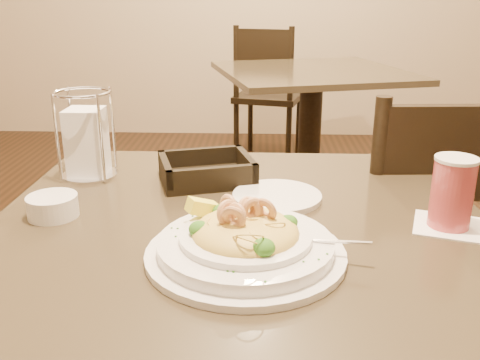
{
  "coord_description": "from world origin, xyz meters",
  "views": [
    {
      "loc": [
        0.04,
        -0.85,
        1.15
      ],
      "look_at": [
        0.0,
        0.02,
        0.84
      ],
      "focal_mm": 40.0,
      "sensor_mm": 36.0,
      "label": 1
    }
  ],
  "objects_px": {
    "bread_basket": "(207,172)",
    "side_plate": "(277,197)",
    "drink_glass": "(452,193)",
    "butter_ramekin": "(53,206)",
    "pasta_bowl": "(245,241)",
    "napkin_caddy": "(87,140)",
    "dining_chair_far": "(267,91)",
    "dining_chair_near": "(424,248)",
    "background_table": "(310,115)",
    "main_table": "(240,341)"
  },
  "relations": [
    {
      "from": "bread_basket",
      "to": "side_plate",
      "type": "height_order",
      "value": "bread_basket"
    },
    {
      "from": "drink_glass",
      "to": "bread_basket",
      "type": "xyz_separation_m",
      "value": [
        -0.45,
        0.22,
        -0.04
      ]
    },
    {
      "from": "drink_glass",
      "to": "butter_ramekin",
      "type": "height_order",
      "value": "drink_glass"
    },
    {
      "from": "pasta_bowl",
      "to": "napkin_caddy",
      "type": "distance_m",
      "value": 0.52
    },
    {
      "from": "pasta_bowl",
      "to": "butter_ramekin",
      "type": "bearing_deg",
      "value": 157.95
    },
    {
      "from": "pasta_bowl",
      "to": "dining_chair_far",
      "type": "bearing_deg",
      "value": 88.84
    },
    {
      "from": "pasta_bowl",
      "to": "side_plate",
      "type": "bearing_deg",
      "value": 77.36
    },
    {
      "from": "dining_chair_near",
      "to": "napkin_caddy",
      "type": "distance_m",
      "value": 0.9
    },
    {
      "from": "dining_chair_far",
      "to": "pasta_bowl",
      "type": "bearing_deg",
      "value": 102.89
    },
    {
      "from": "pasta_bowl",
      "to": "side_plate",
      "type": "relative_size",
      "value": 1.95
    },
    {
      "from": "dining_chair_near",
      "to": "drink_glass",
      "type": "distance_m",
      "value": 0.55
    },
    {
      "from": "background_table",
      "to": "dining_chair_near",
      "type": "height_order",
      "value": "dining_chair_near"
    },
    {
      "from": "background_table",
      "to": "napkin_caddy",
      "type": "bearing_deg",
      "value": -110.76
    },
    {
      "from": "dining_chair_near",
      "to": "napkin_caddy",
      "type": "xyz_separation_m",
      "value": [
        -0.82,
        -0.19,
        0.34
      ]
    },
    {
      "from": "main_table",
      "to": "napkin_caddy",
      "type": "bearing_deg",
      "value": 143.39
    },
    {
      "from": "side_plate",
      "to": "drink_glass",
      "type": "bearing_deg",
      "value": -21.7
    },
    {
      "from": "dining_chair_near",
      "to": "side_plate",
      "type": "distance_m",
      "value": 0.57
    },
    {
      "from": "drink_glass",
      "to": "dining_chair_near",
      "type": "bearing_deg",
      "value": 75.91
    },
    {
      "from": "dining_chair_near",
      "to": "bread_basket",
      "type": "distance_m",
      "value": 0.65
    },
    {
      "from": "pasta_bowl",
      "to": "napkin_caddy",
      "type": "height_order",
      "value": "napkin_caddy"
    },
    {
      "from": "butter_ramekin",
      "to": "side_plate",
      "type": "bearing_deg",
      "value": 13.87
    },
    {
      "from": "dining_chair_far",
      "to": "main_table",
      "type": "bearing_deg",
      "value": 102.56
    },
    {
      "from": "dining_chair_near",
      "to": "background_table",
      "type": "bearing_deg",
      "value": -86.56
    },
    {
      "from": "main_table",
      "to": "background_table",
      "type": "relative_size",
      "value": 0.81
    },
    {
      "from": "main_table",
      "to": "dining_chair_far",
      "type": "bearing_deg",
      "value": 88.51
    },
    {
      "from": "pasta_bowl",
      "to": "butter_ramekin",
      "type": "height_order",
      "value": "pasta_bowl"
    },
    {
      "from": "main_table",
      "to": "bread_basket",
      "type": "bearing_deg",
      "value": 109.05
    },
    {
      "from": "background_table",
      "to": "drink_glass",
      "type": "height_order",
      "value": "drink_glass"
    },
    {
      "from": "main_table",
      "to": "background_table",
      "type": "distance_m",
      "value": 1.96
    },
    {
      "from": "main_table",
      "to": "dining_chair_far",
      "type": "height_order",
      "value": "dining_chair_far"
    },
    {
      "from": "side_plate",
      "to": "butter_ramekin",
      "type": "height_order",
      "value": "butter_ramekin"
    },
    {
      "from": "bread_basket",
      "to": "dining_chair_far",
      "type": "bearing_deg",
      "value": 86.51
    },
    {
      "from": "bread_basket",
      "to": "butter_ramekin",
      "type": "height_order",
      "value": "bread_basket"
    },
    {
      "from": "background_table",
      "to": "dining_chair_far",
      "type": "relative_size",
      "value": 1.19
    },
    {
      "from": "background_table",
      "to": "pasta_bowl",
      "type": "relative_size",
      "value": 3.21
    },
    {
      "from": "bread_basket",
      "to": "napkin_caddy",
      "type": "height_order",
      "value": "napkin_caddy"
    },
    {
      "from": "pasta_bowl",
      "to": "side_plate",
      "type": "xyz_separation_m",
      "value": [
        0.06,
        0.25,
        -0.02
      ]
    },
    {
      "from": "main_table",
      "to": "bread_basket",
      "type": "relative_size",
      "value": 3.95
    },
    {
      "from": "background_table",
      "to": "dining_chair_far",
      "type": "distance_m",
      "value": 0.83
    },
    {
      "from": "dining_chair_far",
      "to": "dining_chair_near",
      "type": "bearing_deg",
      "value": 113.98
    },
    {
      "from": "pasta_bowl",
      "to": "bread_basket",
      "type": "bearing_deg",
      "value": 105.22
    },
    {
      "from": "dining_chair_far",
      "to": "napkin_caddy",
      "type": "height_order",
      "value": "napkin_caddy"
    },
    {
      "from": "dining_chair_far",
      "to": "pasta_bowl",
      "type": "distance_m",
      "value": 2.86
    },
    {
      "from": "main_table",
      "to": "drink_glass",
      "type": "xyz_separation_m",
      "value": [
        0.36,
        0.02,
        0.3
      ]
    },
    {
      "from": "butter_ramekin",
      "to": "napkin_caddy",
      "type": "bearing_deg",
      "value": 90.41
    },
    {
      "from": "background_table",
      "to": "drink_glass",
      "type": "bearing_deg",
      "value": -87.87
    },
    {
      "from": "side_plate",
      "to": "dining_chair_far",
      "type": "bearing_deg",
      "value": 89.94
    },
    {
      "from": "bread_basket",
      "to": "butter_ramekin",
      "type": "distance_m",
      "value": 0.33
    },
    {
      "from": "background_table",
      "to": "bread_basket",
      "type": "xyz_separation_m",
      "value": [
        -0.37,
        -1.7,
        0.26
      ]
    },
    {
      "from": "dining_chair_far",
      "to": "pasta_bowl",
      "type": "height_order",
      "value": "dining_chair_far"
    }
  ]
}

